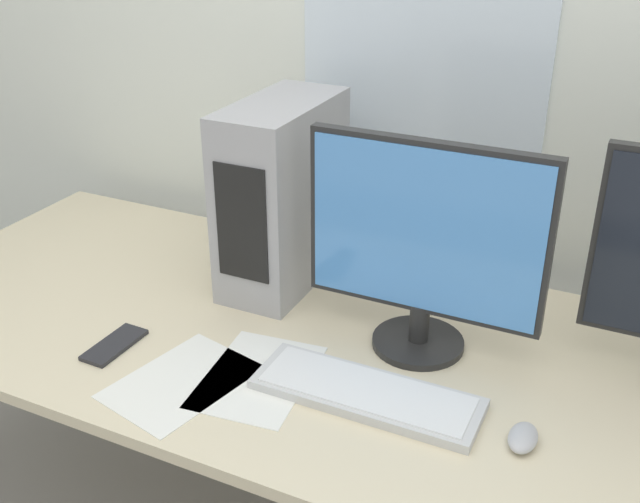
{
  "coord_description": "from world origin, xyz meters",
  "views": [
    {
      "loc": [
        0.47,
        -0.83,
        1.64
      ],
      "look_at": [
        -0.15,
        0.46,
        0.92
      ],
      "focal_mm": 42.0,
      "sensor_mm": 36.0,
      "label": 1
    }
  ],
  "objects": [
    {
      "name": "cell_phone",
      "position": [
        -0.54,
        0.23,
        0.71
      ],
      "size": [
        0.07,
        0.16,
        0.01
      ],
      "rotation": [
        0.0,
        0.0,
        -0.03
      ],
      "color": "#232328",
      "rests_on": "desk"
    },
    {
      "name": "monitor_main",
      "position": [
        0.06,
        0.52,
        0.96
      ],
      "size": [
        0.52,
        0.2,
        0.48
      ],
      "color": "black",
      "rests_on": "desk"
    },
    {
      "name": "keyboard",
      "position": [
        0.03,
        0.3,
        0.71
      ],
      "size": [
        0.46,
        0.16,
        0.02
      ],
      "color": "silver",
      "rests_on": "desk"
    },
    {
      "name": "wall_back",
      "position": [
        -0.0,
        1.05,
        1.35
      ],
      "size": [
        8.0,
        0.07,
        2.7
      ],
      "color": "silver",
      "rests_on": "ground_plane"
    },
    {
      "name": "mouse",
      "position": [
        0.34,
        0.3,
        0.72
      ],
      "size": [
        0.05,
        0.09,
        0.03
      ],
      "color": "#B2B2B7",
      "rests_on": "desk"
    },
    {
      "name": "paper_sheet_front",
      "position": [
        -0.2,
        0.27,
        0.7
      ],
      "size": [
        0.24,
        0.32,
        0.0
      ],
      "rotation": [
        0.0,
        0.0,
        0.11
      ],
      "color": "white",
      "rests_on": "desk"
    },
    {
      "name": "desk",
      "position": [
        0.0,
        0.46,
        0.67
      ],
      "size": [
        2.51,
        0.92,
        0.7
      ],
      "color": "beige",
      "rests_on": "ground_plane"
    },
    {
      "name": "paper_sheet_left",
      "position": [
        -0.33,
        0.18,
        0.7
      ],
      "size": [
        0.27,
        0.34,
        0.0
      ],
      "rotation": [
        0.0,
        0.0,
        -0.22
      ],
      "color": "white",
      "rests_on": "desk"
    },
    {
      "name": "pc_tower",
      "position": [
        -0.36,
        0.68,
        0.94
      ],
      "size": [
        0.19,
        0.4,
        0.47
      ],
      "color": "#9E9EA3",
      "rests_on": "desk"
    }
  ]
}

